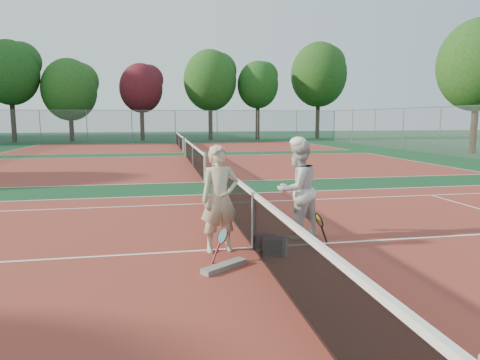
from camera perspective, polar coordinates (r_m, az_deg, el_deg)
The scene contains 24 objects.
ground at distance 7.77m, azimuth 1.76°, elevation -9.02°, with size 130.00×130.00×0.00m, color #0F381D.
court_main at distance 7.77m, azimuth 1.76°, elevation -8.99°, with size 23.77×10.97×0.01m, color maroon.
court_far_a at distance 20.93m, azimuth -6.30°, elevation 1.92°, with size 23.77×10.97×0.01m, color maroon.
court_far_b at distance 34.35m, azimuth -8.10°, elevation 4.36°, with size 23.77×10.97×0.01m, color maroon.
net_main at distance 7.63m, azimuth 1.78°, elevation -5.36°, with size 0.10×10.98×1.02m, color black, non-canonical shape.
net_far_a at distance 20.88m, azimuth -6.32°, elevation 3.30°, with size 0.10×10.98×1.02m, color black, non-canonical shape.
net_far_b at distance 34.32m, azimuth -8.11°, elevation 5.21°, with size 0.10×10.98×1.02m, color black, non-canonical shape.
fence_back at distance 41.28m, azimuth -8.62°, elevation 7.08°, with size 32.00×0.06×3.00m, color slate, non-canonical shape.
player_a at distance 7.37m, azimuth -2.71°, elevation -2.54°, with size 0.68×0.44×1.85m, color #B6AA8D.
player_b at distance 8.25m, azimuth 7.65°, elevation -1.29°, with size 0.92×0.72×1.90m, color silver.
racket_red at distance 6.99m, azimuth -2.37°, elevation -8.63°, with size 0.28×0.27×0.56m, color maroon, non-canonical shape.
racket_black_held at distance 8.08m, azimuth 10.48°, elevation -6.37°, with size 0.25×0.27×0.57m, color black, non-canonical shape.
racket_spare at distance 7.52m, azimuth 3.11°, elevation -9.35°, with size 0.60×0.27×0.07m, color black, non-canonical shape.
sports_bag_navy at distance 7.39m, azimuth 4.51°, elevation -8.82°, with size 0.35×0.24×0.28m, color black.
sports_bag_purple at distance 7.65m, azimuth 3.36°, elevation -8.27°, with size 0.33×0.23×0.27m, color black.
net_cover_canvas at distance 6.72m, azimuth -2.11°, elevation -11.44°, with size 0.82×0.19×0.09m, color slate.
water_bottle at distance 7.30m, azimuth 6.00°, elevation -8.98°, with size 0.09×0.09×0.30m, color #C3DFF7.
tree_back_0 at distance 46.48m, azimuth -28.35°, elevation 12.45°, with size 5.25×5.25×9.51m.
tree_back_1 at distance 45.93m, azimuth -21.79°, elevation 11.10°, with size 5.27×5.27×8.07m.
tree_back_maroon at distance 45.03m, azimuth -13.05°, elevation 11.81°, with size 4.29×4.29×7.73m.
tree_back_3 at distance 45.50m, azimuth -4.01°, elevation 13.08°, with size 5.47×5.47×9.28m.
tree_back_4 at distance 46.10m, azimuth 2.39°, elevation 12.53°, with size 4.31×4.31×8.22m.
tree_back_5 at distance 48.82m, azimuth 10.45°, elevation 13.63°, with size 6.09×6.09×10.47m.
tree_right_1 at distance 32.24m, azimuth 29.23°, elevation 13.21°, with size 5.13×5.13×8.62m.
Camera 1 is at (-1.62, -7.24, 2.31)m, focal length 32.00 mm.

